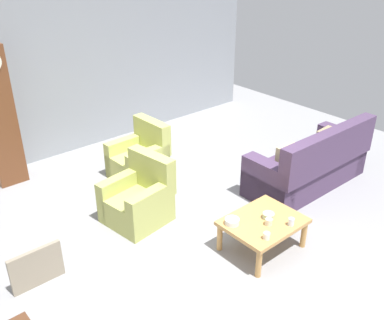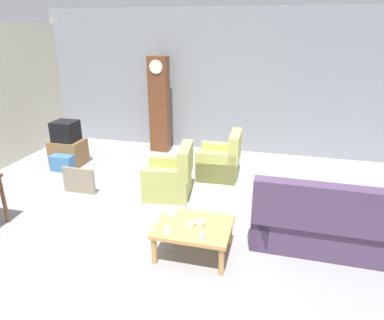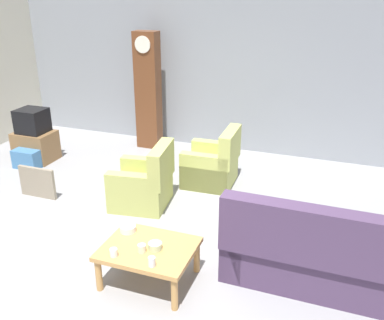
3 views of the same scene
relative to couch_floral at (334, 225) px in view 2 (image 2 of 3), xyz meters
The scene contains 16 objects.
ground_plane 2.26m from the couch_floral, behind, with size 10.40×10.40×0.00m, color gray.
garage_door_wall 4.50m from the couch_floral, 121.12° to the left, with size 8.40×0.16×3.20m, color gray.
couch_floral is the anchor object (origin of this frame).
armchair_olive_near 2.74m from the couch_floral, 159.34° to the left, with size 0.89×0.86×0.92m.
armchair_olive_far 2.71m from the couch_floral, 133.09° to the left, with size 0.82×0.79×0.92m.
coffee_table_wood 1.85m from the couch_floral, 162.10° to the right, with size 0.96×0.76×0.42m.
grandfather_clock 4.82m from the couch_floral, 137.86° to the left, with size 0.44×0.30×2.19m.
tv_stand_cabinet 5.47m from the couch_floral, 160.36° to the left, with size 0.68×0.52×0.53m, color brown.
tv_crt 5.48m from the couch_floral, 160.36° to the left, with size 0.48×0.44×0.42m, color black.
framed_picture_leaning 4.22m from the couch_floral, behind, with size 0.60×0.05×0.47m, color gray.
storage_box_blue 5.31m from the couch_floral, 162.94° to the left, with size 0.47×0.40×0.33m, color teal.
cup_white_porcelain 2.18m from the couch_floral, 157.45° to the right, with size 0.08×0.08×0.09m, color white.
cup_blue_rimmed 1.80m from the couch_floral, 151.73° to the right, with size 0.07×0.07×0.10m, color silver.
cup_cream_tall 1.91m from the couch_floral, 159.37° to the right, with size 0.09×0.09×0.08m, color beige.
bowl_white_stacked 2.14m from the couch_floral, behind, with size 0.18×0.18×0.07m, color white.
bowl_shallow_green 1.77m from the couch_floral, 161.03° to the right, with size 0.15×0.15×0.07m, color #B2C69E.
Camera 2 is at (1.41, -4.35, 2.78)m, focal length 32.22 mm.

